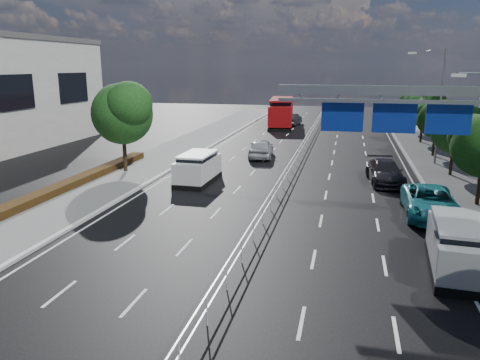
% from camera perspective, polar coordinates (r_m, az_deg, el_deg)
% --- Properties ---
extents(ground, '(160.00, 160.00, 0.00)m').
position_cam_1_polar(ground, '(15.67, -3.15, -15.80)').
color(ground, black).
rests_on(ground, ground).
extents(median_fence, '(0.05, 85.00, 1.02)m').
position_cam_1_polar(median_fence, '(36.49, 6.65, 2.32)').
color(median_fence, silver).
rests_on(median_fence, ground).
extents(overhead_gantry, '(10.24, 0.38, 7.45)m').
position_cam_1_polar(overhead_gantry, '(23.39, 20.18, 7.75)').
color(overhead_gantry, gray).
rests_on(overhead_gantry, ground).
extents(streetlight_far, '(2.78, 2.40, 9.00)m').
position_cam_1_polar(streetlight_far, '(39.71, 22.87, 9.09)').
color(streetlight_far, gray).
rests_on(streetlight_far, ground).
extents(near_tree_back, '(4.84, 4.51, 6.69)m').
position_cam_1_polar(near_tree_back, '(34.97, -14.10, 8.27)').
color(near_tree_back, black).
rests_on(near_tree_back, ground).
extents(far_tree_e, '(3.63, 3.38, 5.13)m').
position_cam_1_polar(far_tree_e, '(36.06, 24.83, 5.88)').
color(far_tree_e, black).
rests_on(far_tree_e, ground).
extents(far_tree_f, '(3.52, 3.28, 5.02)m').
position_cam_1_polar(far_tree_f, '(43.39, 22.89, 7.12)').
color(far_tree_f, black).
rests_on(far_tree_f, ground).
extents(far_tree_g, '(3.96, 3.69, 5.45)m').
position_cam_1_polar(far_tree_g, '(50.74, 21.54, 8.36)').
color(far_tree_g, black).
rests_on(far_tree_g, ground).
extents(far_tree_h, '(3.41, 3.18, 4.91)m').
position_cam_1_polar(far_tree_h, '(58.18, 20.47, 8.70)').
color(far_tree_h, black).
rests_on(far_tree_h, ground).
extents(white_minivan, '(2.12, 4.70, 2.02)m').
position_cam_1_polar(white_minivan, '(31.67, -5.15, 1.46)').
color(white_minivan, black).
rests_on(white_minivan, ground).
extents(red_bus, '(4.05, 12.21, 3.58)m').
position_cam_1_polar(red_bus, '(61.78, 5.08, 8.30)').
color(red_bus, black).
rests_on(red_bus, ground).
extents(near_car_silver, '(2.37, 4.96, 1.64)m').
position_cam_1_polar(near_car_silver, '(40.31, 2.59, 3.91)').
color(near_car_silver, '#ADB1B4').
rests_on(near_car_silver, ground).
extents(near_car_dark, '(2.25, 4.86, 1.54)m').
position_cam_1_polar(near_car_dark, '(62.80, 6.36, 7.35)').
color(near_car_dark, black).
rests_on(near_car_dark, ground).
extents(silver_minivan, '(2.44, 5.02, 2.03)m').
position_cam_1_polar(silver_minivan, '(19.89, 25.23, -7.38)').
color(silver_minivan, black).
rests_on(silver_minivan, ground).
extents(parked_car_teal, '(2.59, 5.61, 1.56)m').
position_cam_1_polar(parked_car_teal, '(26.39, 22.18, -2.53)').
color(parked_car_teal, '#1D7882').
rests_on(parked_car_teal, ground).
extents(parked_car_dark, '(2.60, 5.35, 1.50)m').
position_cam_1_polar(parked_car_dark, '(32.92, 17.26, 0.92)').
color(parked_car_dark, black).
rests_on(parked_car_dark, ground).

